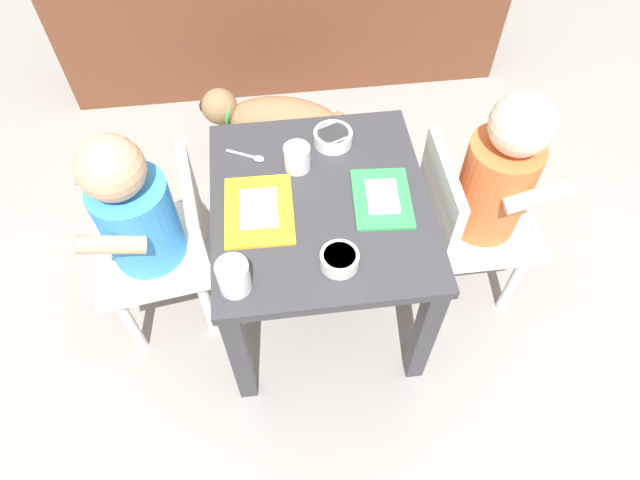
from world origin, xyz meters
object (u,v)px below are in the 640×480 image
Objects in this scene: veggie_bowl_far at (333,137)px; cereal_bowl_right_side at (340,259)px; food_tray_right at (382,198)px; water_cup_right at (297,159)px; spoon_by_left_tray at (249,156)px; dog at (275,121)px; dining_table at (320,222)px; seated_child_right at (491,185)px; seated_child_left at (142,218)px; food_tray_left at (259,210)px; water_cup_left at (234,278)px.

cereal_bowl_right_side is at bearing -95.83° from veggie_bowl_far.
water_cup_right reaches higher than food_tray_right.
cereal_bowl_right_side is at bearing -126.85° from food_tray_right.
veggie_bowl_far is 1.01× the size of spoon_by_left_tray.
spoon_by_left_tray is (-0.29, 0.17, -0.00)m from food_tray_right.
dining_table is at bearing -82.49° from dog.
dining_table is at bearing -178.80° from seated_child_right.
seated_child_right reaches higher than seated_child_left.
spoon_by_left_tray reaches higher than dining_table.
dining_table is 6.86× the size of cereal_bowl_right_side.
cereal_bowl_right_side is at bearing -78.56° from water_cup_right.
spoon_by_left_tray is at bearing 149.34° from food_tray_right.
veggie_bowl_far is (-0.09, 0.20, 0.01)m from food_tray_right.
seated_child_left is 3.17× the size of food_tray_left.
water_cup_right is 0.12m from veggie_bowl_far.
veggie_bowl_far is (0.47, 0.16, 0.05)m from seated_child_left.
seated_child_right is at bearing 2.72° from food_tray_left.
veggie_bowl_far is at bearing 84.17° from cereal_bowl_right_side.
veggie_bowl_far is at bearing 154.06° from seated_child_right.
cereal_bowl_right_side is at bearing -45.89° from food_tray_left.
water_cup_left is at bearing -133.67° from dining_table.
food_tray_left is 2.19× the size of spoon_by_left_tray.
seated_child_left is 3.48× the size of food_tray_right.
seated_child_left reaches higher than water_cup_right.
cereal_bowl_right_side is (0.09, -0.76, 0.28)m from dog.
water_cup_left is (-0.20, -0.21, 0.12)m from dining_table.
seated_child_right reaches higher than water_cup_right.
water_cup_left is at bearing -107.05° from food_tray_left.
dining_table is 0.24m from spoon_by_left_tray.
seated_child_right is 0.65m from water_cup_left.
food_tray_right is (0.55, -0.04, 0.04)m from seated_child_left.
seated_child_right is 9.25× the size of water_cup_left.
food_tray_left reaches higher than dining_table.
spoon_by_left_tray is (-0.15, 0.16, 0.09)m from dining_table.
water_cup_left is (-0.61, -0.22, 0.05)m from seated_child_right.
food_tray_right is at bearing -70.02° from dog.
seated_child_right is at bearing -49.43° from dog.
water_cup_left is 0.37m from spoon_by_left_tray.
dining_table reaches higher than dog.
water_cup_left reaches higher than water_cup_right.
seated_child_right is at bearing 5.52° from food_tray_right.
food_tray_left is (-0.06, -0.60, 0.27)m from dog.
cereal_bowl_right_side is at bearing -154.27° from seated_child_right.
seated_child_right is 7.29× the size of spoon_by_left_tray.
spoon_by_left_tray is at bearing 134.44° from dining_table.
seated_child_right is 8.43× the size of cereal_bowl_right_side.
seated_child_right is 3.33× the size of food_tray_left.
food_tray_right is 0.39m from water_cup_left.
dog is 0.69m from food_tray_right.
seated_child_right is at bearing 19.57° from water_cup_left.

